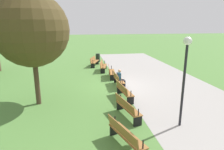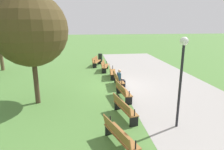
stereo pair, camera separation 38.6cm
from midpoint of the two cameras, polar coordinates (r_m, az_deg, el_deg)
The scene contains 13 objects.
ground_plane at distance 13.44m, azimuth 1.20°, elevation -3.21°, with size 120.00×120.00×0.00m, color #54843D.
path_paving at distance 14.37m, azimuth 13.94°, elevation -2.46°, with size 27.86×6.20×0.01m, color #A39E99.
bench_0 at distance 19.65m, azimuth -5.70°, elevation 3.95°, with size 1.94×1.04×0.89m.
bench_1 at distance 17.56m, azimuth -3.27°, elevation 2.69°, with size 1.94×0.86×0.89m.
bench_2 at distance 15.44m, azimuth -1.03°, elevation 1.01°, with size 1.92×0.67×0.89m.
bench_3 at distance 13.29m, azimuth 0.92°, elevation -1.27°, with size 1.89×0.47×0.89m.
bench_4 at distance 11.15m, azimuth 2.40°, elevation -4.50°, with size 1.92×0.67×0.89m.
bench_5 at distance 9.04m, azimuth 3.07°, elevation -9.27°, with size 1.94×0.86×0.89m.
bench_6 at distance 7.03m, azimuth 2.14°, elevation -16.83°, with size 1.94×1.04×0.89m.
person_seated at distance 13.15m, azimuth 1.64°, elevation -0.74°, with size 0.32×0.52×1.20m.
tree_0 at distance 10.62m, azimuth -23.06°, elevation 11.76°, with size 3.61×3.61×5.62m.
lamp_post at distance 8.11m, azimuth 19.03°, elevation 2.73°, with size 0.32×0.32×3.66m.
trash_bin at distance 21.70m, azimuth -4.60°, elevation 4.93°, with size 0.45×0.45×0.90m, color black.
Camera 1 is at (12.53, -2.56, 4.17)m, focal length 31.86 mm.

